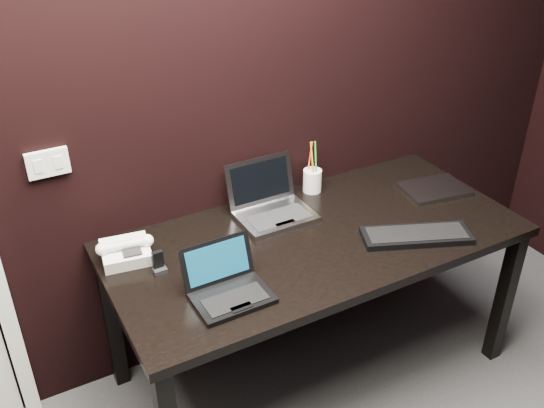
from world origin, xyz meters
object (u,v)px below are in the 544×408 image
mobile_phone (159,264)px  desk_phone (126,251)px  desk (316,251)px  netbook (228,287)px  closed_laptop (434,189)px  pen_cup (312,180)px  silver_laptop (271,206)px  ext_keyboard (416,235)px

mobile_phone → desk_phone: bearing=123.5°
desk → netbook: bearing=-160.1°
desk → closed_laptop: size_ratio=5.42×
closed_laptop → mobile_phone: bearing=178.9°
netbook → pen_cup: (0.66, 0.50, 0.02)m
desk → desk_phone: bearing=164.3°
silver_laptop → desk_phone: silver_laptop is taller
ext_keyboard → closed_laptop: size_ratio=1.47×
netbook → silver_laptop: silver_laptop is taller
ext_keyboard → desk_phone: bearing=158.7°
ext_keyboard → mobile_phone: size_ratio=5.39×
desk → silver_laptop: silver_laptop is taller
closed_laptop → desk_phone: desk_phone is taller
netbook → pen_cup: pen_cup is taller
desk → mobile_phone: size_ratio=19.89×
netbook → pen_cup: 0.83m
desk → netbook: 0.52m
desk_phone → pen_cup: 0.92m
closed_laptop → desk_phone: (-1.40, 0.15, 0.03)m
silver_laptop → pen_cup: (0.27, 0.10, 0.02)m
silver_laptop → ext_keyboard: bearing=-46.0°
ext_keyboard → closed_laptop: (0.33, 0.26, -0.00)m
desk → netbook: netbook is taller
desk → pen_cup: 0.39m
netbook → silver_laptop: bearing=45.5°
pen_cup → silver_laptop: bearing=-160.1°
silver_laptop → mobile_phone: silver_laptop is taller
desk_phone → mobile_phone: bearing=-56.5°
silver_laptop → ext_keyboard: silver_laptop is taller
silver_laptop → pen_cup: size_ratio=1.28×
ext_keyboard → mobile_phone: 1.03m
netbook → closed_laptop: (1.15, 0.23, -0.03)m
netbook → desk_phone: (-0.25, 0.38, 0.00)m
silver_laptop → ext_keyboard: 0.61m
desk → pen_cup: (0.18, 0.32, 0.14)m
ext_keyboard → closed_laptop: bearing=38.6°
silver_laptop → desk_phone: 0.65m
silver_laptop → netbook: bearing=-134.5°
desk → silver_laptop: size_ratio=5.37×
desk → mobile_phone: mobile_phone is taller
silver_laptop → mobile_phone: 0.58m
desk → mobile_phone: 0.66m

